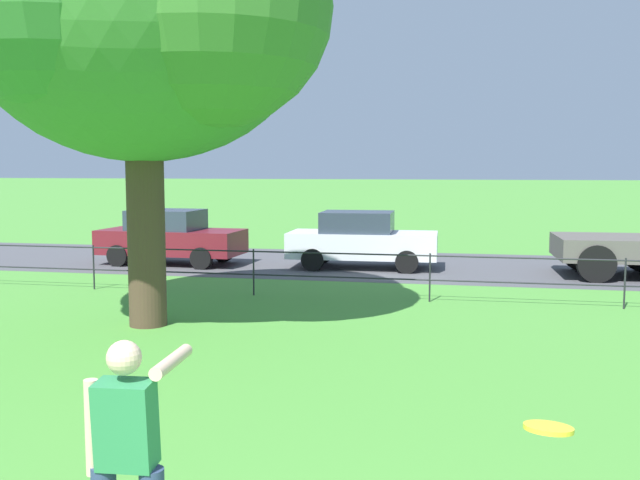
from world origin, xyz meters
name	(u,v)px	position (x,y,z in m)	size (l,w,h in m)	color
street_strip	(440,266)	(0.00, 18.18, 0.00)	(80.00, 6.31, 0.01)	#4C4C51
park_fence	(430,269)	(0.00, 12.81, 0.67)	(37.52, 0.04, 1.00)	#232328
tree_large_lawn	(142,9)	(-4.50, 9.23, 5.31)	(6.34, 6.15, 7.86)	#4C3828
person_thrower	(128,459)	(-1.33, 2.08, 0.91)	(0.51, 0.78, 1.69)	navy
frisbee	(548,428)	(1.21, 1.99, 1.35)	(0.35, 0.35, 0.05)	yellow
car_maroon_center	(170,237)	(-7.52, 17.16, 0.78)	(4.06, 1.93, 1.54)	maroon
car_white_far_right	(361,240)	(-2.10, 17.45, 0.78)	(4.05, 1.91, 1.54)	silver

